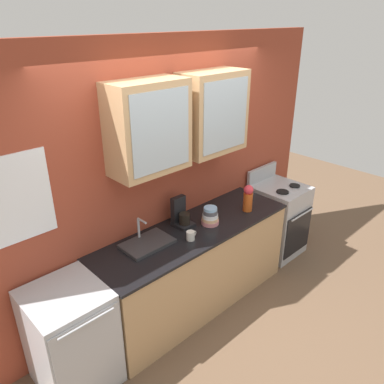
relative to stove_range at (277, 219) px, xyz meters
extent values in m
plane|color=brown|center=(-1.46, 0.00, -0.46)|extent=(10.00, 10.00, 0.00)
cube|color=#993D28|center=(-1.46, 0.38, 0.88)|extent=(4.26, 0.10, 2.67)
cube|color=tan|center=(-1.84, 0.16, 1.50)|extent=(0.69, 0.34, 0.77)
cube|color=#9EADB7|center=(-1.84, -0.01, 1.50)|extent=(0.58, 0.01, 0.65)
cube|color=tan|center=(-1.07, 0.16, 1.50)|extent=(0.69, 0.34, 0.77)
cube|color=#9EADB7|center=(-1.07, -0.01, 1.50)|extent=(0.58, 0.01, 0.65)
cube|color=white|center=(-3.03, 0.33, 1.15)|extent=(0.72, 0.01, 0.67)
cube|color=tan|center=(-1.46, 0.00, -0.02)|extent=(2.15, 0.65, 0.88)
cube|color=black|center=(-1.46, 0.00, 0.43)|extent=(2.18, 0.67, 0.03)
cube|color=#ADAFB5|center=(0.00, 0.00, -0.01)|extent=(0.57, 0.62, 0.91)
cube|color=black|center=(0.00, -0.31, -0.08)|extent=(0.53, 0.01, 0.54)
cylinder|color=#ADAFB5|center=(0.00, -0.34, 0.19)|extent=(0.46, 0.02, 0.02)
cube|color=#ADAFB5|center=(0.00, 0.29, 0.54)|extent=(0.54, 0.04, 0.18)
cylinder|color=black|center=(-0.13, -0.12, 0.46)|extent=(0.15, 0.15, 0.02)
cylinder|color=black|center=(0.13, -0.12, 0.46)|extent=(0.13, 0.13, 0.02)
cube|color=#2D2D30|center=(-1.97, 0.09, 0.46)|extent=(0.46, 0.30, 0.03)
cylinder|color=#ADAFB5|center=(-1.97, 0.21, 0.57)|extent=(0.02, 0.02, 0.20)
cylinder|color=#ADAFB5|center=(-1.97, 0.15, 0.67)|extent=(0.02, 0.12, 0.02)
cylinder|color=#D87F84|center=(-1.28, -0.03, 0.47)|extent=(0.18, 0.18, 0.04)
cylinder|color=#E0AD7F|center=(-1.28, -0.03, 0.50)|extent=(0.17, 0.17, 0.04)
cylinder|color=white|center=(-1.28, -0.03, 0.53)|extent=(0.15, 0.15, 0.05)
cylinder|color=#4C4C54|center=(-1.28, -0.03, 0.57)|extent=(0.14, 0.14, 0.05)
cylinder|color=#8CB7E0|center=(-1.28, -0.03, 0.61)|extent=(0.13, 0.13, 0.04)
cylinder|color=#BF4C19|center=(-0.78, -0.11, 0.55)|extent=(0.10, 0.10, 0.20)
sphere|color=#D8333F|center=(-0.78, -0.11, 0.69)|extent=(0.10, 0.10, 0.10)
cylinder|color=silver|center=(-1.63, -0.11, 0.49)|extent=(0.08, 0.08, 0.09)
torus|color=silver|center=(-1.58, -0.11, 0.49)|extent=(0.06, 0.01, 0.06)
cube|color=#ADAFB5|center=(-2.84, 0.00, -0.01)|extent=(0.58, 0.61, 0.91)
cube|color=#ADAFB5|center=(-2.84, -0.31, -0.01)|extent=(0.55, 0.01, 0.81)
cylinder|color=#ADAFB5|center=(-2.84, -0.34, 0.39)|extent=(0.44, 0.02, 0.02)
cube|color=black|center=(-1.50, 0.13, 0.46)|extent=(0.17, 0.20, 0.03)
cylinder|color=black|center=(-1.50, 0.11, 0.53)|extent=(0.11, 0.11, 0.11)
cube|color=black|center=(-1.50, 0.20, 0.61)|extent=(0.15, 0.06, 0.26)
camera|label=1|loc=(-3.71, -2.31, 2.35)|focal=35.55mm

